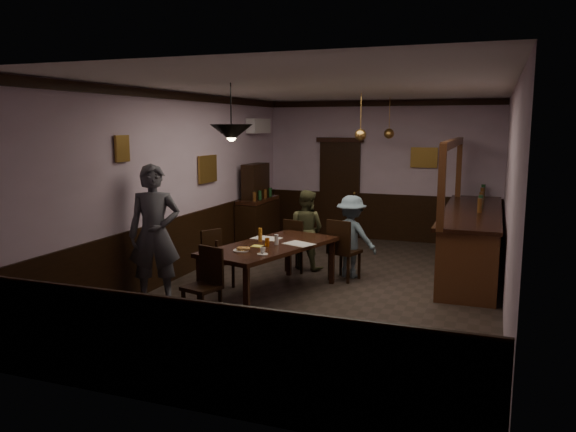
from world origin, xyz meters
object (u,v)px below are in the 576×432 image
at_px(chair_far_left, 297,243).
at_px(pendant_brass_far, 389,134).
at_px(person_seated_left, 306,230).
at_px(person_seated_right, 351,237).
at_px(chair_side, 216,256).
at_px(soda_can, 267,242).
at_px(coffee_cup, 263,250).
at_px(pendant_iron, 231,133).
at_px(dining_table, 270,249).
at_px(sideboard, 258,214).
at_px(person_standing, 155,234).
at_px(bar_counter, 472,239).
at_px(pendant_brass_mid, 360,135).
at_px(chair_far_right, 342,247).
at_px(chair_near, 206,280).

height_order(chair_far_left, pendant_brass_far, pendant_brass_far).
xyz_separation_m(person_seated_left, person_seated_right, (0.86, -0.25, -0.01)).
bearing_deg(chair_side, soda_can, -77.82).
bearing_deg(coffee_cup, pendant_iron, -138.84).
distance_m(dining_table, person_seated_left, 1.61).
xyz_separation_m(pendant_iron, pendant_brass_far, (1.24, 4.51, -0.07)).
bearing_deg(sideboard, pendant_brass_far, 16.25).
bearing_deg(soda_can, pendant_brass_far, 75.48).
bearing_deg(person_standing, person_seated_right, 18.88).
height_order(chair_side, pendant_iron, pendant_iron).
relative_size(bar_counter, pendant_brass_mid, 4.91).
relative_size(chair_far_right, coffee_cup, 12.37).
bearing_deg(chair_far_right, chair_side, 47.20).
bearing_deg(pendant_brass_mid, person_seated_left, -146.86).
height_order(chair_side, person_seated_right, person_seated_right).
relative_size(chair_far_left, person_standing, 0.46).
bearing_deg(chair_far_left, sideboard, -33.91).
relative_size(chair_side, pendant_iron, 1.18).
xyz_separation_m(chair_far_right, pendant_brass_far, (0.22, 2.66, 1.76)).
xyz_separation_m(dining_table, sideboard, (-1.50, 3.01, -0.01)).
relative_size(person_standing, coffee_cup, 24.29).
distance_m(chair_far_right, chair_near, 2.63).
relative_size(chair_far_left, chair_far_right, 0.91).
height_order(chair_far_right, sideboard, sideboard).
bearing_deg(chair_far_right, coffee_cup, 85.67).
distance_m(chair_far_right, bar_counter, 2.30).
bearing_deg(coffee_cup, soda_can, 121.71).
distance_m(person_seated_right, coffee_cup, 2.10).
xyz_separation_m(person_seated_left, pendant_brass_mid, (0.80, 0.52, 1.61)).
bearing_deg(person_seated_right, pendant_brass_mid, -71.09).
xyz_separation_m(coffee_cup, bar_counter, (2.57, 2.97, -0.23)).
bearing_deg(sideboard, chair_side, -79.13).
bearing_deg(person_seated_right, chair_far_left, 15.06).
bearing_deg(sideboard, chair_near, -75.27).
relative_size(chair_near, sideboard, 0.55).
height_order(dining_table, pendant_brass_mid, pendant_brass_mid).
bearing_deg(chair_far_right, person_seated_right, -89.69).
bearing_deg(pendant_iron, coffee_cup, 24.74).
height_order(chair_near, coffee_cup, chair_near).
bearing_deg(chair_near, chair_far_left, 98.82).
bearing_deg(chair_far_right, pendant_iron, 78.19).
bearing_deg(bar_counter, sideboard, 171.29).
bearing_deg(pendant_brass_far, coffee_cup, -101.39).
distance_m(person_standing, soda_can, 1.58).
bearing_deg(person_seated_left, coffee_cup, 104.45).
distance_m(person_seated_left, soda_can, 1.75).
height_order(chair_far_right, pendant_iron, pendant_iron).
xyz_separation_m(chair_far_right, chair_side, (-1.73, -1.01, -0.06)).
xyz_separation_m(soda_can, pendant_iron, (-0.23, -0.63, 1.55)).
height_order(chair_near, pendant_brass_mid, pendant_brass_mid).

